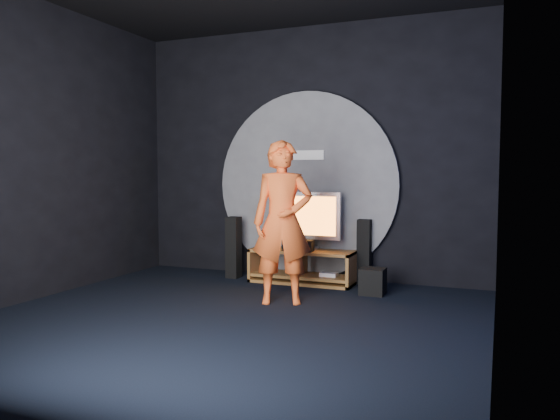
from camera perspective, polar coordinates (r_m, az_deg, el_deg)
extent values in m
plane|color=black|center=(5.59, -5.80, -11.47)|extent=(5.00, 5.00, 0.00)
cube|color=black|center=(7.69, 2.89, 5.95)|extent=(5.00, 0.04, 3.50)
cube|color=black|center=(3.40, -26.33, 8.01)|extent=(5.00, 0.04, 3.50)
cube|color=black|center=(6.92, -24.62, 5.81)|extent=(0.04, 5.00, 3.50)
cube|color=black|center=(4.76, 21.89, 6.86)|extent=(0.04, 5.00, 3.50)
cylinder|color=#515156|center=(7.63, 2.74, 2.58)|extent=(2.60, 0.08, 2.60)
cube|color=white|center=(7.58, 2.62, 5.75)|extent=(0.55, 0.03, 0.13)
cube|color=#985E2F|center=(7.31, 2.29, -4.33)|extent=(1.40, 0.45, 0.04)
cube|color=#985E2F|center=(7.36, 2.28, -6.87)|extent=(1.36, 0.42, 0.04)
cube|color=#985E2F|center=(7.60, -2.58, -5.58)|extent=(0.04, 0.45, 0.45)
cube|color=#985E2F|center=(7.14, 7.47, -6.22)|extent=(0.04, 0.45, 0.45)
cube|color=#985E2F|center=(7.34, 2.29, -5.60)|extent=(0.03, 0.40, 0.29)
cube|color=#985E2F|center=(7.38, 2.28, -7.48)|extent=(1.40, 0.45, 0.04)
cube|color=white|center=(7.24, 5.14, -6.71)|extent=(0.22, 0.16, 0.05)
cube|color=#B0B0B8|center=(7.37, 2.48, -3.95)|extent=(0.36, 0.22, 0.04)
cylinder|color=#B0B0B8|center=(7.36, 2.48, -3.41)|extent=(0.07, 0.07, 0.10)
cube|color=#B0B0B8|center=(7.32, 2.49, -0.57)|extent=(1.02, 0.06, 0.63)
cube|color=orange|center=(7.29, 2.40, -0.59)|extent=(0.91, 0.01, 0.52)
cube|color=black|center=(7.17, 1.91, -3.73)|extent=(0.40, 0.15, 0.15)
cube|color=black|center=(7.35, -1.17, -4.03)|extent=(0.18, 0.05, 0.02)
cube|color=black|center=(7.71, -4.87, -3.91)|extent=(0.17, 0.19, 0.86)
cube|color=black|center=(7.38, 8.81, -4.30)|extent=(0.17, 0.19, 0.86)
cube|color=black|center=(6.77, 9.67, -7.36)|extent=(0.29, 0.29, 0.32)
imported|color=#ED5820|center=(6.15, 0.28, -1.27)|extent=(0.79, 0.66, 1.85)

